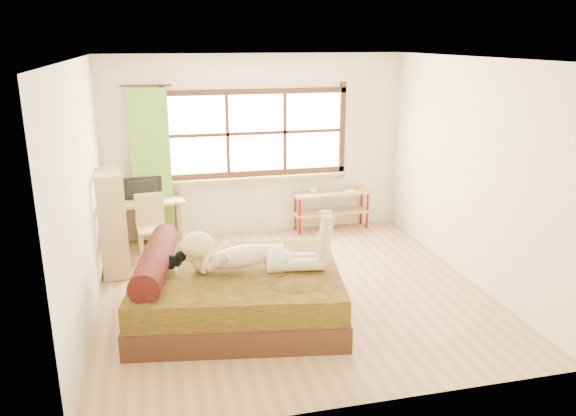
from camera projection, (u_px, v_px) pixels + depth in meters
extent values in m
plane|color=#9E754C|center=(292.00, 291.00, 6.73)|extent=(4.50, 4.50, 0.00)
plane|color=white|center=(292.00, 58.00, 5.94)|extent=(4.50, 4.50, 0.00)
plane|color=silver|center=(256.00, 146.00, 8.43)|extent=(4.50, 0.00, 4.50)
plane|color=silver|center=(363.00, 253.00, 4.24)|extent=(4.50, 0.00, 4.50)
plane|color=silver|center=(82.00, 194.00, 5.84)|extent=(0.00, 4.50, 4.50)
plane|color=silver|center=(471.00, 171.00, 6.84)|extent=(0.00, 4.50, 4.50)
cube|color=#FFEDBF|center=(256.00, 133.00, 8.37)|extent=(2.60, 0.01, 1.30)
cube|color=tan|center=(258.00, 178.00, 8.49)|extent=(2.80, 0.16, 0.04)
cube|color=#558022|center=(152.00, 166.00, 8.03)|extent=(0.55, 0.10, 2.20)
cube|color=black|center=(239.00, 304.00, 6.09)|extent=(2.44, 2.08, 0.27)
cube|color=#331B0B|center=(238.00, 281.00, 6.01)|extent=(2.39, 2.04, 0.27)
cylinder|color=black|center=(156.00, 260.00, 5.88)|extent=(0.54, 1.52, 0.31)
cube|color=tan|center=(144.00, 202.00, 7.97)|extent=(1.16, 0.63, 0.04)
cube|color=tan|center=(109.00, 233.00, 7.72)|extent=(0.05, 0.05, 0.67)
cube|color=tan|center=(183.00, 225.00, 8.05)|extent=(0.05, 0.05, 0.67)
cube|color=tan|center=(108.00, 224.00, 8.09)|extent=(0.05, 0.05, 0.67)
cube|color=tan|center=(178.00, 217.00, 8.42)|extent=(0.05, 0.05, 0.67)
imported|color=black|center=(143.00, 189.00, 7.97)|extent=(0.56, 0.14, 0.32)
cube|color=tan|center=(152.00, 229.00, 7.65)|extent=(0.43, 0.43, 0.04)
cube|color=tan|center=(149.00, 209.00, 7.74)|extent=(0.39, 0.08, 0.44)
cube|color=tan|center=(142.00, 249.00, 7.51)|extent=(0.04, 0.04, 0.39)
cube|color=tan|center=(167.00, 246.00, 7.62)|extent=(0.04, 0.04, 0.39)
cube|color=tan|center=(140.00, 241.00, 7.81)|extent=(0.04, 0.04, 0.39)
cube|color=tan|center=(164.00, 238.00, 7.92)|extent=(0.04, 0.04, 0.39)
cube|color=tan|center=(332.00, 193.00, 8.74)|extent=(1.23, 0.35, 0.04)
cube|color=tan|center=(331.00, 212.00, 8.83)|extent=(1.23, 0.35, 0.03)
cylinder|color=maroon|center=(300.00, 216.00, 8.57)|extent=(0.04, 0.04, 0.61)
cylinder|color=maroon|center=(367.00, 210.00, 8.85)|extent=(0.04, 0.04, 0.61)
cylinder|color=maroon|center=(295.00, 211.00, 8.79)|extent=(0.04, 0.04, 0.61)
cylinder|color=maroon|center=(361.00, 206.00, 9.08)|extent=(0.04, 0.04, 0.61)
cube|color=#BE862F|center=(359.00, 187.00, 8.84)|extent=(0.11, 0.11, 0.08)
imported|color=gray|center=(313.00, 190.00, 8.65)|extent=(0.13, 0.13, 0.10)
imported|color=gray|center=(344.00, 191.00, 8.78)|extent=(0.17, 0.23, 0.02)
cube|color=tan|center=(116.00, 269.00, 7.23)|extent=(0.40, 0.58, 0.03)
cube|color=tan|center=(113.00, 239.00, 7.11)|extent=(0.40, 0.58, 0.03)
cube|color=tan|center=(110.00, 207.00, 6.99)|extent=(0.40, 0.58, 0.03)
cube|color=tan|center=(107.00, 175.00, 6.87)|extent=(0.40, 0.58, 0.03)
cube|color=tan|center=(113.00, 230.00, 6.81)|extent=(0.33, 0.08, 1.33)
cube|color=tan|center=(110.00, 217.00, 7.30)|extent=(0.33, 0.08, 1.33)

